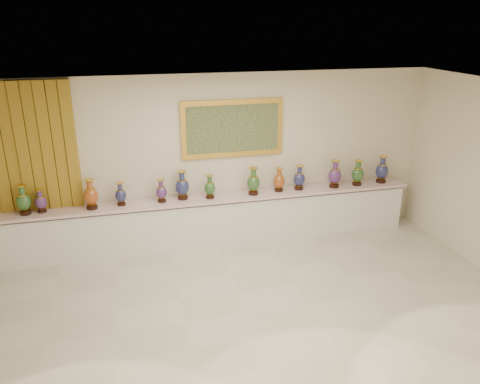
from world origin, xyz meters
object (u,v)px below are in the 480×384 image
at_px(vase_0, 24,201).
at_px(counter, 216,220).
at_px(vase_2, 91,196).
at_px(vase_1, 41,202).

bearing_deg(vase_0, counter, 0.70).
bearing_deg(counter, vase_2, -178.39).
bearing_deg(vase_0, vase_1, 4.99).
distance_m(counter, vase_1, 2.93).
bearing_deg(counter, vase_1, -179.68).
distance_m(vase_0, vase_2, 1.03).
xyz_separation_m(counter, vase_1, (-2.86, -0.02, 0.64)).
bearing_deg(vase_2, counter, 1.61).
bearing_deg(vase_2, vase_1, 176.87).
relative_size(vase_0, vase_1, 1.26).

